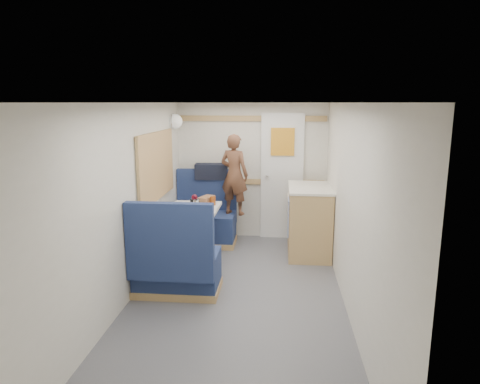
# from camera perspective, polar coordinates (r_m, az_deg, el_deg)

# --- Properties ---
(floor) EXTENTS (4.50, 4.50, 0.00)m
(floor) POSITION_cam_1_polar(r_m,az_deg,el_deg) (4.51, -0.53, -14.49)
(floor) COLOR #515156
(floor) RESTS_ON ground
(ceiling) EXTENTS (4.50, 4.50, 0.00)m
(ceiling) POSITION_cam_1_polar(r_m,az_deg,el_deg) (4.05, -0.59, 11.80)
(ceiling) COLOR silver
(ceiling) RESTS_ON wall_back
(wall_back) EXTENTS (2.20, 0.02, 2.00)m
(wall_back) POSITION_cam_1_polar(r_m,az_deg,el_deg) (6.37, 1.56, 2.76)
(wall_back) COLOR silver
(wall_back) RESTS_ON floor
(wall_left) EXTENTS (0.02, 4.50, 2.00)m
(wall_left) POSITION_cam_1_polar(r_m,az_deg,el_deg) (4.42, -14.90, -1.68)
(wall_left) COLOR silver
(wall_left) RESTS_ON floor
(wall_right) EXTENTS (0.02, 4.50, 2.00)m
(wall_right) POSITION_cam_1_polar(r_m,az_deg,el_deg) (4.20, 14.54, -2.35)
(wall_right) COLOR silver
(wall_right) RESTS_ON floor
(oak_trim_low) EXTENTS (2.15, 0.02, 0.08)m
(oak_trim_low) POSITION_cam_1_polar(r_m,az_deg,el_deg) (6.37, 1.54, 1.40)
(oak_trim_low) COLOR #AB804D
(oak_trim_low) RESTS_ON wall_back
(oak_trim_high) EXTENTS (2.15, 0.02, 0.08)m
(oak_trim_high) POSITION_cam_1_polar(r_m,az_deg,el_deg) (6.27, 1.59, 9.78)
(oak_trim_high) COLOR #AB804D
(oak_trim_high) RESTS_ON wall_back
(side_window) EXTENTS (0.04, 1.30, 0.72)m
(side_window) POSITION_cam_1_polar(r_m,az_deg,el_deg) (5.30, -11.12, 3.44)
(side_window) COLOR #B4BDA0
(side_window) RESTS_ON wall_left
(rear_door) EXTENTS (0.62, 0.12, 1.86)m
(rear_door) POSITION_cam_1_polar(r_m,az_deg,el_deg) (6.33, 5.61, 2.39)
(rear_door) COLOR white
(rear_door) RESTS_ON wall_back
(dinette_table) EXTENTS (0.62, 0.92, 0.72)m
(dinette_table) POSITION_cam_1_polar(r_m,az_deg,el_deg) (5.34, -6.39, -3.87)
(dinette_table) COLOR white
(dinette_table) RESTS_ON floor
(bench_far) EXTENTS (0.90, 0.59, 1.05)m
(bench_far) POSITION_cam_1_polar(r_m,az_deg,el_deg) (6.22, -4.71, -4.10)
(bench_far) COLOR #17234B
(bench_far) RESTS_ON floor
(bench_near) EXTENTS (0.90, 0.59, 1.05)m
(bench_near) POSITION_cam_1_polar(r_m,az_deg,el_deg) (4.62, -8.52, -9.91)
(bench_near) COLOR #17234B
(bench_near) RESTS_ON floor
(ledge) EXTENTS (0.90, 0.14, 0.04)m
(ledge) POSITION_cam_1_polar(r_m,az_deg,el_deg) (6.34, -4.40, 1.58)
(ledge) COLOR #AB804D
(ledge) RESTS_ON bench_far
(dome_light) EXTENTS (0.20, 0.20, 0.20)m
(dome_light) POSITION_cam_1_polar(r_m,az_deg,el_deg) (6.06, -8.65, 9.30)
(dome_light) COLOR white
(dome_light) RESTS_ON wall_left
(galley_counter) EXTENTS (0.57, 0.92, 0.92)m
(galley_counter) POSITION_cam_1_polar(r_m,az_deg,el_deg) (5.80, 9.16, -3.70)
(galley_counter) COLOR #AB804D
(galley_counter) RESTS_ON floor
(person) EXTENTS (0.49, 0.41, 1.14)m
(person) POSITION_cam_1_polar(r_m,az_deg,el_deg) (5.98, -0.77, 2.34)
(person) COLOR brown
(person) RESTS_ON bench_far
(duffel_bag) EXTENTS (0.49, 0.26, 0.23)m
(duffel_bag) POSITION_cam_1_polar(r_m,az_deg,el_deg) (6.31, -3.84, 2.76)
(duffel_bag) COLOR black
(duffel_bag) RESTS_ON ledge
(tray) EXTENTS (0.40, 0.45, 0.02)m
(tray) POSITION_cam_1_polar(r_m,az_deg,el_deg) (5.10, -5.96, -2.69)
(tray) COLOR white
(tray) RESTS_ON dinette_table
(orange_fruit) EXTENTS (0.07, 0.07, 0.07)m
(orange_fruit) POSITION_cam_1_polar(r_m,az_deg,el_deg) (5.05, -4.41, -2.31)
(orange_fruit) COLOR orange
(orange_fruit) RESTS_ON tray
(cheese_block) EXTENTS (0.12, 0.08, 0.04)m
(cheese_block) POSITION_cam_1_polar(r_m,az_deg,el_deg) (4.97, -7.57, -2.79)
(cheese_block) COLOR #F5E08E
(cheese_block) RESTS_ON tray
(wine_glass) EXTENTS (0.08, 0.08, 0.17)m
(wine_glass) POSITION_cam_1_polar(r_m,az_deg,el_deg) (5.34, -6.09, -0.78)
(wine_glass) COLOR white
(wine_glass) RESTS_ON dinette_table
(tumbler_left) EXTENTS (0.07, 0.07, 0.11)m
(tumbler_left) POSITION_cam_1_polar(r_m,az_deg,el_deg) (4.98, -9.81, -2.64)
(tumbler_left) COLOR white
(tumbler_left) RESTS_ON dinette_table
(tumbler_right) EXTENTS (0.07, 0.07, 0.11)m
(tumbler_right) POSITION_cam_1_polar(r_m,az_deg,el_deg) (5.31, -5.80, -1.58)
(tumbler_right) COLOR silver
(tumbler_right) RESTS_ON dinette_table
(beer_glass) EXTENTS (0.07, 0.07, 0.11)m
(beer_glass) POSITION_cam_1_polar(r_m,az_deg,el_deg) (5.46, -3.64, -1.18)
(beer_glass) COLOR brown
(beer_glass) RESTS_ON dinette_table
(pepper_grinder) EXTENTS (0.04, 0.04, 0.10)m
(pepper_grinder) POSITION_cam_1_polar(r_m,az_deg,el_deg) (5.41, -6.45, -1.42)
(pepper_grinder) COLOR black
(pepper_grinder) RESTS_ON dinette_table
(salt_grinder) EXTENTS (0.04, 0.04, 0.09)m
(salt_grinder) POSITION_cam_1_polar(r_m,az_deg,el_deg) (5.21, -7.55, -2.00)
(salt_grinder) COLOR white
(salt_grinder) RESTS_ON dinette_table
(bread_loaf) EXTENTS (0.20, 0.26, 0.10)m
(bread_loaf) POSITION_cam_1_polar(r_m,az_deg,el_deg) (5.54, -4.48, -1.09)
(bread_loaf) COLOR brown
(bread_loaf) RESTS_ON dinette_table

